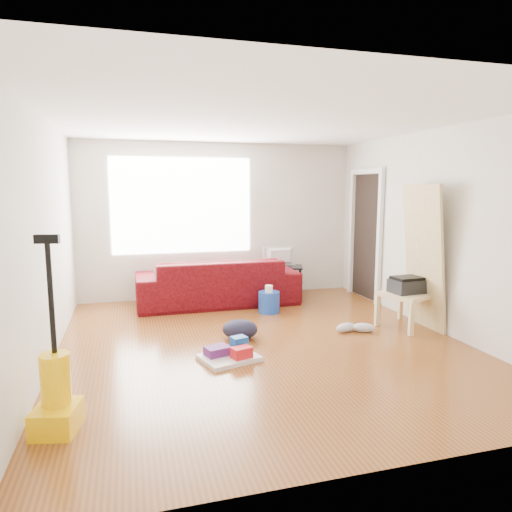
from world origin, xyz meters
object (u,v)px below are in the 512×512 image
object	(u,v)px
tv_stand	(280,280)
vacuum	(56,395)
sofa	(218,304)
backpack	(240,339)
cleaning_tray	(230,354)
side_table	(406,298)
bucket	(269,312)

from	to	relation	value
tv_stand	vacuum	xyz separation A→B (m)	(-2.96, -3.62, 0.01)
sofa	backpack	size ratio (longest dim) A/B	5.86
backpack	sofa	bearing A→B (deg)	107.95
sofa	cleaning_tray	world-z (taller)	sofa
side_table	backpack	size ratio (longest dim) A/B	1.72
tv_stand	backpack	bearing A→B (deg)	-102.36
side_table	backpack	xyz separation A→B (m)	(-2.16, 0.12, -0.38)
side_table	vacuum	world-z (taller)	vacuum
bucket	cleaning_tray	distance (m)	1.88
bucket	vacuum	xyz separation A→B (m)	(-2.47, -2.66, 0.27)
sofa	side_table	distance (m)	2.82
sofa	vacuum	bearing A→B (deg)	61.16
side_table	vacuum	bearing A→B (deg)	-158.94
sofa	bucket	xyz separation A→B (m)	(0.62, -0.69, 0.00)
sofa	bucket	bearing A→B (deg)	131.67
backpack	vacuum	bearing A→B (deg)	-117.59
sofa	cleaning_tray	size ratio (longest dim) A/B	3.67
bucket	tv_stand	bearing A→B (deg)	62.72
tv_stand	backpack	distance (m)	2.32
side_table	tv_stand	bearing A→B (deg)	115.14
side_table	cleaning_tray	xyz separation A→B (m)	(-2.42, -0.50, -0.32)
tv_stand	backpack	size ratio (longest dim) A/B	1.94
vacuum	backpack	bearing A→B (deg)	55.13
sofa	vacuum	xyz separation A→B (m)	(-1.85, -3.35, 0.27)
sofa	backpack	world-z (taller)	sofa
tv_stand	backpack	world-z (taller)	tv_stand
tv_stand	side_table	size ratio (longest dim) A/B	1.13
sofa	side_table	xyz separation A→B (m)	(2.10, -1.83, 0.38)
tv_stand	bucket	world-z (taller)	tv_stand
bucket	side_table	bearing A→B (deg)	-37.48
bucket	cleaning_tray	bearing A→B (deg)	-119.69
sofa	cleaning_tray	xyz separation A→B (m)	(-0.31, -2.33, 0.06)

